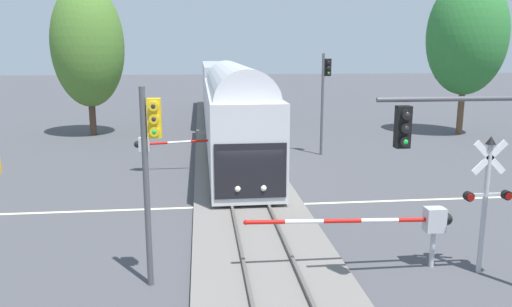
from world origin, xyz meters
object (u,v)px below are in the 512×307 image
Objects in this scene: crossing_gate_near at (411,222)px; maple_right_background at (467,36)px; traffic_signal_far_side at (325,88)px; oak_behind_train at (88,46)px; crossing_gate_far at (160,144)px; traffic_signal_median at (150,155)px; crossing_signal_mast at (487,191)px; commuter_train at (225,97)px; traffic_signal_near_right at (501,142)px.

maple_right_background reaches higher than crossing_gate_near.
traffic_signal_far_side is 0.55× the size of oak_behind_train.
traffic_signal_median is (0.80, -13.00, 2.15)m from crossing_gate_far.
crossing_signal_mast is 0.74× the size of traffic_signal_median.
commuter_train is at bearing -4.69° from oak_behind_train.
traffic_signal_median is (-3.15, -24.15, 0.78)m from commuter_train.
crossing_signal_mast is 0.34× the size of maple_right_background.
traffic_signal_median is 0.46× the size of maple_right_background.
crossing_signal_mast is 16.57m from crossing_gate_far.
traffic_signal_near_right is at bearing -10.03° from traffic_signal_median.
traffic_signal_median is 0.49× the size of oak_behind_train.
traffic_signal_median reaches higher than crossing_gate_near.
traffic_signal_near_right is 0.89× the size of traffic_signal_far_side.
oak_behind_train is at bearing 104.85° from traffic_signal_median.
commuter_train is 24.27m from crossing_gate_near.
maple_right_background is 27.28m from oak_behind_train.
oak_behind_train is at bearing 119.26° from crossing_gate_near.
maple_right_background reaches higher than traffic_signal_far_side.
oak_behind_train reaches higher than crossing_gate_far.
oak_behind_train is at bearing 175.31° from commuter_train.
crossing_gate_near is 16.18m from traffic_signal_far_side.
commuter_train is at bearing 82.57° from traffic_signal_median.
maple_right_background is at bearing 63.14° from crossing_signal_mast.
commuter_train is 11.90m from crossing_gate_far.
oak_behind_train is (-6.62, 24.95, 2.92)m from traffic_signal_median.
crossing_gate_far is at bearing 126.67° from crossing_signal_mast.
crossing_gate_far is at bearing -156.36° from maple_right_background.
crossing_gate_near is 1.13× the size of traffic_signal_median.
crossing_gate_near is 1.53× the size of crossing_signal_mast.
crossing_gate_near is (4.06, -23.88, -1.39)m from commuter_train.
traffic_signal_near_right is 0.49× the size of oak_behind_train.
maple_right_background is at bearing 63.31° from traffic_signal_near_right.
crossing_gate_far is 1.09× the size of traffic_signal_far_side.
oak_behind_train is (-9.77, 0.80, 3.70)m from commuter_train.
crossing_gate_near is at bearing -60.74° from oak_behind_train.
traffic_signal_median is at bearing -86.48° from crossing_gate_far.
commuter_train is 6.66× the size of traffic_signal_far_side.
crossing_gate_near is 0.92× the size of crossing_gate_far.
crossing_gate_near is 0.53× the size of maple_right_background.
commuter_train is at bearing 103.66° from crossing_signal_mast.
oak_behind_train reaches higher than traffic_signal_far_side.
crossing_signal_mast is at bearing -1.67° from traffic_signal_median.
maple_right_background is (13.32, 22.07, 5.79)m from crossing_gate_near.
maple_right_background is (11.92, 6.16, 3.18)m from traffic_signal_far_side.
crossing_gate_far is 17.45m from traffic_signal_near_right.
crossing_signal_mast is 9.16m from traffic_signal_median.
traffic_signal_far_side is 1.13× the size of traffic_signal_median.
crossing_gate_far is (-3.95, -11.15, -1.37)m from commuter_train.
maple_right_background is (11.99, 23.85, 3.17)m from traffic_signal_near_right.
traffic_signal_far_side is 13.79m from maple_right_background.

